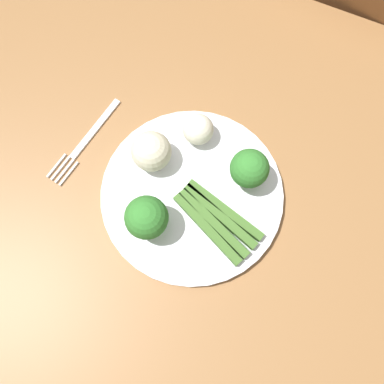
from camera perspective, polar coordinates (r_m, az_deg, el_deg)
name	(u,v)px	position (r m, az deg, el deg)	size (l,w,h in m)	color
ground_plane	(194,266)	(1.33, 0.27, -10.44)	(6.00, 6.00, 0.02)	tan
dining_table	(196,225)	(0.70, 0.51, -4.69)	(1.23, 0.87, 0.73)	olive
chair	(298,27)	(1.08, 14.80, 21.66)	(0.45, 0.45, 0.87)	brown
plate	(192,194)	(0.60, 0.00, -0.35)	(0.27, 0.27, 0.01)	white
asparagus_bundle	(216,220)	(0.57, 3.47, -3.95)	(0.14, 0.09, 0.01)	#3D6626
broccoli_front	(147,218)	(0.54, -6.47, -3.66)	(0.06, 0.06, 0.07)	#609E3D
broccoli_left	(249,169)	(0.57, 8.15, 3.29)	(0.06, 0.06, 0.07)	#609E3D
cauliflower_front_left	(198,129)	(0.60, 0.87, 8.87)	(0.05, 0.05, 0.05)	silver
cauliflower_edge	(151,151)	(0.58, -5.80, 5.76)	(0.06, 0.06, 0.06)	beige
fork	(85,141)	(0.65, -14.89, 6.99)	(0.04, 0.17, 0.00)	silver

